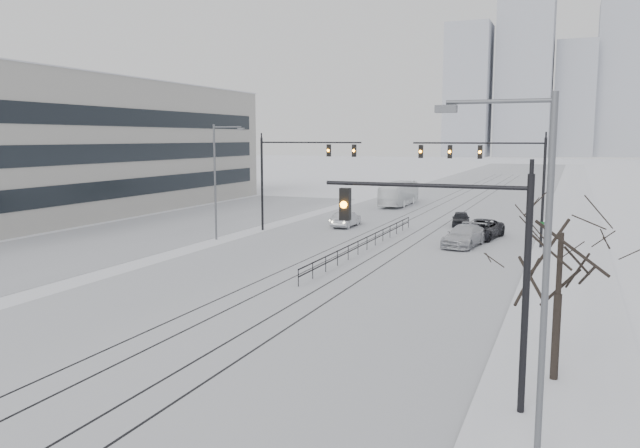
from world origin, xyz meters
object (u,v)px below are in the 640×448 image
Objects in this scene: sedan_nb_right at (464,236)px; bare_tree at (561,248)px; traffic_mast_near at (469,257)px; sedan_sb_outer at (346,219)px; box_truck at (399,194)px; sedan_sb_inner at (346,219)px; sedan_nb_front at (481,229)px; sedan_nb_far at (461,219)px.

bare_tree is at bearing -66.05° from sedan_nb_right.
sedan_sb_outer is (-16.14, 34.43, -3.86)m from traffic_mast_near.
sedan_nb_right is 0.54× the size of box_truck.
sedan_sb_outer is at bearing 90.71° from box_truck.
bare_tree is 1.58× the size of sedan_sb_inner.
sedan_nb_right is at bearing 114.80° from box_truck.
bare_tree is 1.44× the size of sedan_sb_outer.
box_truck is at bearing 130.56° from sedan_nb_front.
sedan_sb_outer is 0.79× the size of sedan_nb_right.
sedan_nb_far is at bearing -154.37° from sedan_sb_outer.
sedan_sb_inner is 0.91× the size of sedan_sb_outer.
bare_tree reaches higher than sedan_sb_outer.
sedan_nb_right is at bearing 105.60° from bare_tree.
bare_tree is at bearing 51.24° from traffic_mast_near.
sedan_sb_outer is 0.78× the size of sedan_nb_front.
sedan_nb_front is at bearing 102.29° from bare_tree.
sedan_sb_outer is (0.32, -0.86, 0.04)m from sedan_sb_inner.
traffic_mast_near is 28.84m from sedan_nb_right.
sedan_sb_outer is (-18.55, 31.42, -3.79)m from bare_tree.
box_truck reaches higher than sedan_nb_far.
sedan_nb_far reaches higher than sedan_sb_inner.
traffic_mast_near is 32.82m from sedan_nb_front.
box_truck is (-11.78, 25.37, 0.62)m from sedan_nb_right.
sedan_nb_far is at bearing 109.10° from sedan_nb_right.
bare_tree is 1.14× the size of sedan_nb_right.
box_truck reaches higher than sedan_nb_front.
bare_tree is at bearing 120.61° from sedan_sb_outer.
sedan_nb_far is (9.47, 4.53, -0.04)m from sedan_sb_outer.
sedan_sb_outer is 13.08m from sedan_nb_right.
sedan_sb_inner is 13.78m from sedan_nb_right.
sedan_sb_outer reaches higher than sedan_sb_inner.
traffic_mast_near is at bearing -89.48° from sedan_nb_far.
box_truck is (-9.74, 14.63, 0.74)m from sedan_nb_far.
traffic_mast_near reaches higher than sedan_nb_front.
sedan_nb_front is (12.15, -2.08, 0.06)m from sedan_sb_outer.
traffic_mast_near is at bearing 121.54° from sedan_sb_inner.
sedan_nb_front is at bearing 97.02° from traffic_mast_near.
sedan_nb_front is (-6.39, 29.35, -3.73)m from bare_tree.
sedan_nb_front is at bearing 120.22° from box_truck.
sedan_nb_far is (-9.08, 35.95, -3.83)m from bare_tree.
bare_tree is 54.06m from box_truck.
sedan_nb_front is 0.55× the size of box_truck.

